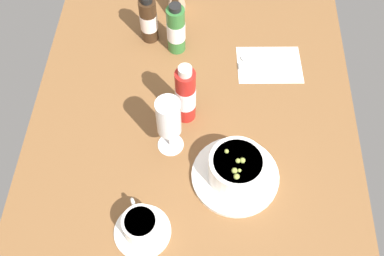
{
  "coord_description": "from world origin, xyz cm",
  "views": [
    {
      "loc": [
        -55.69,
        -2.99,
        96.24
      ],
      "look_at": [
        0.59,
        -0.14,
        7.33
      ],
      "focal_mm": 41.88,
      "sensor_mm": 36.0,
      "label": 1
    }
  ],
  "objects_px": {
    "cutlery_setting": "(268,64)",
    "wine_glass": "(169,118)",
    "porridge_bowl": "(236,170)",
    "coffee_cup": "(141,226)",
    "sauce_bottle_green": "(176,29)",
    "sauce_bottle_red": "(186,95)",
    "sauce_bottle_brown": "(149,20)"
  },
  "relations": [
    {
      "from": "porridge_bowl",
      "to": "wine_glass",
      "type": "relative_size",
      "value": 1.18
    },
    {
      "from": "porridge_bowl",
      "to": "coffee_cup",
      "type": "distance_m",
      "value": 0.25
    },
    {
      "from": "cutlery_setting",
      "to": "sauce_bottle_red",
      "type": "distance_m",
      "value": 0.3
    },
    {
      "from": "coffee_cup",
      "to": "sauce_bottle_green",
      "type": "distance_m",
      "value": 0.55
    },
    {
      "from": "porridge_bowl",
      "to": "sauce_bottle_brown",
      "type": "distance_m",
      "value": 0.5
    },
    {
      "from": "cutlery_setting",
      "to": "sauce_bottle_red",
      "type": "height_order",
      "value": "sauce_bottle_red"
    },
    {
      "from": "cutlery_setting",
      "to": "wine_glass",
      "type": "relative_size",
      "value": 1.05
    },
    {
      "from": "sauce_bottle_red",
      "to": "sauce_bottle_green",
      "type": "bearing_deg",
      "value": 9.75
    },
    {
      "from": "porridge_bowl",
      "to": "cutlery_setting",
      "type": "xyz_separation_m",
      "value": [
        0.35,
        -0.09,
        -0.04
      ]
    },
    {
      "from": "sauce_bottle_green",
      "to": "sauce_bottle_brown",
      "type": "relative_size",
      "value": 1.04
    },
    {
      "from": "wine_glass",
      "to": "sauce_bottle_green",
      "type": "bearing_deg",
      "value": 1.26
    },
    {
      "from": "sauce_bottle_green",
      "to": "wine_glass",
      "type": "bearing_deg",
      "value": -178.74
    },
    {
      "from": "cutlery_setting",
      "to": "sauce_bottle_red",
      "type": "bearing_deg",
      "value": 129.71
    },
    {
      "from": "coffee_cup",
      "to": "sauce_bottle_brown",
      "type": "height_order",
      "value": "sauce_bottle_brown"
    },
    {
      "from": "cutlery_setting",
      "to": "wine_glass",
      "type": "bearing_deg",
      "value": 136.92
    },
    {
      "from": "wine_glass",
      "to": "sauce_bottle_brown",
      "type": "height_order",
      "value": "wine_glass"
    },
    {
      "from": "coffee_cup",
      "to": "wine_glass",
      "type": "relative_size",
      "value": 0.72
    },
    {
      "from": "cutlery_setting",
      "to": "coffee_cup",
      "type": "xyz_separation_m",
      "value": [
        -0.5,
        0.3,
        0.03
      ]
    },
    {
      "from": "sauce_bottle_green",
      "to": "sauce_bottle_red",
      "type": "distance_m",
      "value": 0.23
    },
    {
      "from": "coffee_cup",
      "to": "sauce_bottle_brown",
      "type": "distance_m",
      "value": 0.59
    },
    {
      "from": "wine_glass",
      "to": "sauce_bottle_green",
      "type": "distance_m",
      "value": 0.32
    },
    {
      "from": "porridge_bowl",
      "to": "cutlery_setting",
      "type": "distance_m",
      "value": 0.37
    },
    {
      "from": "porridge_bowl",
      "to": "coffee_cup",
      "type": "height_order",
      "value": "porridge_bowl"
    },
    {
      "from": "coffee_cup",
      "to": "sauce_bottle_red",
      "type": "xyz_separation_m",
      "value": [
        0.32,
        -0.08,
        0.06
      ]
    },
    {
      "from": "wine_glass",
      "to": "sauce_bottle_green",
      "type": "xyz_separation_m",
      "value": [
        0.32,
        0.01,
        -0.04
      ]
    },
    {
      "from": "cutlery_setting",
      "to": "sauce_bottle_green",
      "type": "relative_size",
      "value": 1.16
    },
    {
      "from": "cutlery_setting",
      "to": "sauce_bottle_brown",
      "type": "relative_size",
      "value": 1.21
    },
    {
      "from": "sauce_bottle_green",
      "to": "sauce_bottle_red",
      "type": "height_order",
      "value": "sauce_bottle_red"
    },
    {
      "from": "wine_glass",
      "to": "coffee_cup",
      "type": "bearing_deg",
      "value": 168.72
    },
    {
      "from": "coffee_cup",
      "to": "cutlery_setting",
      "type": "bearing_deg",
      "value": -30.82
    },
    {
      "from": "porridge_bowl",
      "to": "coffee_cup",
      "type": "bearing_deg",
      "value": 125.1
    },
    {
      "from": "porridge_bowl",
      "to": "wine_glass",
      "type": "bearing_deg",
      "value": 62.05
    }
  ]
}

